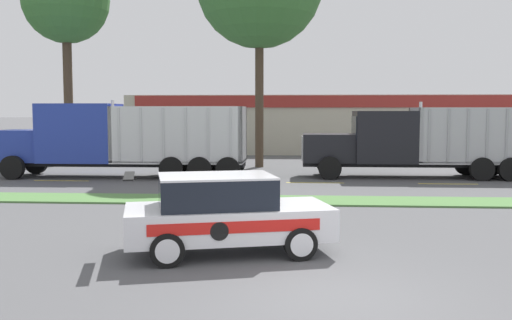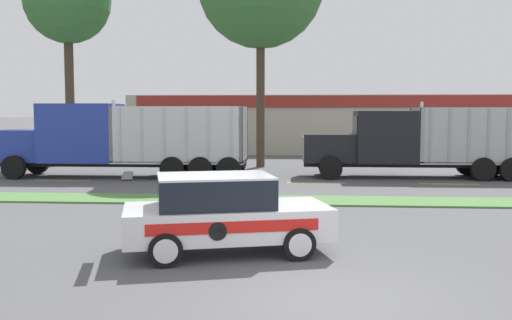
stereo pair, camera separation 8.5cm
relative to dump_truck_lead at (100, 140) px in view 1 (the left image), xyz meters
The scene contains 10 objects.
ground_plane 18.74m from the dump_truck_lead, 59.91° to the right, with size 600.00×600.00×0.00m, color #515154.
grass_verge 11.46m from the dump_truck_lead, 34.43° to the right, with size 120.00×1.95×0.06m, color #517F42.
centre_line_2 2.52m from the dump_truck_lead, 130.65° to the right, with size 2.40×0.14×0.01m, color yellow.
centre_line_3 4.71m from the dump_truck_lead, 19.07° to the right, with size 2.40×0.14×0.01m, color yellow.
centre_line_4 9.81m from the dump_truck_lead, ahead, with size 2.40×0.14×0.01m, color yellow.
centre_line_5 15.12m from the dump_truck_lead, ahead, with size 2.40×0.14×0.01m, color yellow.
dump_truck_lead is the anchor object (origin of this frame).
dump_truck_trail 13.64m from the dump_truck_lead, ahead, with size 10.62×2.60×3.37m.
rally_car 15.26m from the dump_truck_lead, 61.51° to the right, with size 4.55×2.91×1.67m.
store_building_backdrop 23.21m from the dump_truck_lead, 56.65° to the left, with size 31.45×12.10×4.08m.
Camera 1 is at (-0.64, -8.84, 2.93)m, focal length 40.00 mm.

